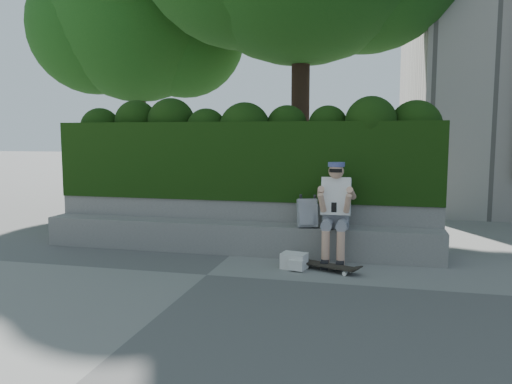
% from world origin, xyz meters
% --- Properties ---
extents(ground, '(80.00, 80.00, 0.00)m').
position_xyz_m(ground, '(0.00, 0.00, 0.00)').
color(ground, slate).
rests_on(ground, ground).
extents(bench_ledge, '(6.00, 0.45, 0.45)m').
position_xyz_m(bench_ledge, '(0.00, 1.25, 0.23)').
color(bench_ledge, gray).
rests_on(bench_ledge, ground).
extents(planter_wall, '(6.00, 0.50, 0.75)m').
position_xyz_m(planter_wall, '(0.00, 1.73, 0.38)').
color(planter_wall, gray).
rests_on(planter_wall, ground).
extents(hedge, '(6.00, 1.00, 1.20)m').
position_xyz_m(hedge, '(0.00, 1.95, 1.35)').
color(hedge, black).
rests_on(hedge, planter_wall).
extents(tree_right, '(4.45, 4.45, 7.04)m').
position_xyz_m(tree_right, '(-3.95, 6.21, 4.81)').
color(tree_right, black).
rests_on(tree_right, ground).
extents(person, '(0.40, 0.76, 1.38)m').
position_xyz_m(person, '(1.51, 1.07, 0.75)').
color(person, gray).
rests_on(person, ground).
extents(skateboard, '(0.80, 0.48, 0.08)m').
position_xyz_m(skateboard, '(1.47, 0.54, 0.07)').
color(skateboard, black).
rests_on(skateboard, ground).
extents(backpack_plaid, '(0.31, 0.22, 0.40)m').
position_xyz_m(backpack_plaid, '(1.11, 1.15, 0.65)').
color(backpack_plaid, '#B9BABE').
rests_on(backpack_plaid, bench_ledge).
extents(backpack_ground, '(0.36, 0.29, 0.21)m').
position_xyz_m(backpack_ground, '(1.02, 0.56, 0.10)').
color(backpack_ground, silver).
rests_on(backpack_ground, ground).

